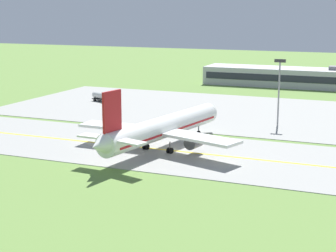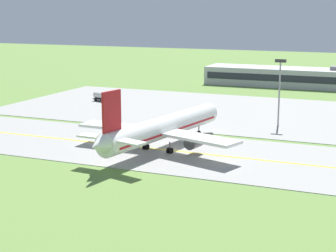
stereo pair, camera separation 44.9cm
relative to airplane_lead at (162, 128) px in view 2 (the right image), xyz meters
The scene contains 8 objects.
ground_plane 4.92m from the airplane_lead, ahead, with size 500.00×500.00×0.00m, color olive.
taxiway_strip 4.87m from the airplane_lead, ahead, with size 240.00×28.00×0.10m, color gray.
apron_pad 43.97m from the airplane_lead, 73.19° to the left, with size 140.00×52.00×0.10m, color gray.
taxiway_centreline 4.83m from the airplane_lead, ahead, with size 220.00×0.60×0.01m, color yellow.
airplane_lead is the anchor object (origin of this frame).
service_truck_baggage 56.28m from the airplane_lead, 130.70° to the left, with size 6.34×3.94×2.65m.
terminal_building 95.03m from the airplane_lead, 85.30° to the left, with size 61.15×13.54×7.27m.
apron_light_mast 33.23m from the airplane_lead, 62.72° to the left, with size 2.40×0.50×14.70m.
Camera 2 is at (36.48, -89.57, 25.19)m, focal length 59.10 mm.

